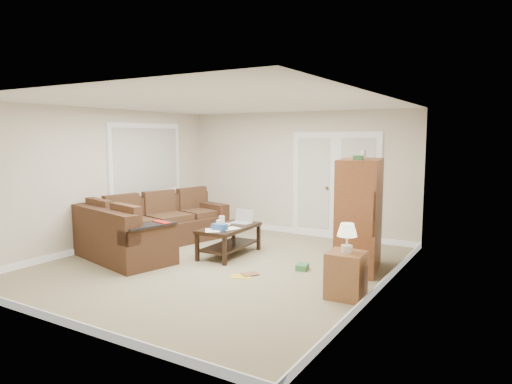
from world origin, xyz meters
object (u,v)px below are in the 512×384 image
Objects in this scene: sectional_sofa at (149,230)px; side_cabinet at (346,271)px; tv_armoire at (359,214)px; coffee_table at (230,239)px.

side_cabinet is (3.87, -0.55, -0.00)m from sectional_sofa.
tv_armoire is (3.60, 0.71, 0.50)m from sectional_sofa.
coffee_table is (1.47, 0.41, -0.07)m from sectional_sofa.
tv_armoire is at bearing 24.96° from sectional_sofa.
sectional_sofa is 3.37× the size of side_cabinet.
sectional_sofa is 2.55× the size of coffee_table.
side_cabinet is at bearing -24.37° from coffee_table.
sectional_sofa is 1.76× the size of tv_armoire.
coffee_table is at bearing 155.46° from side_cabinet.
sectional_sofa is 3.70m from tv_armoire.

